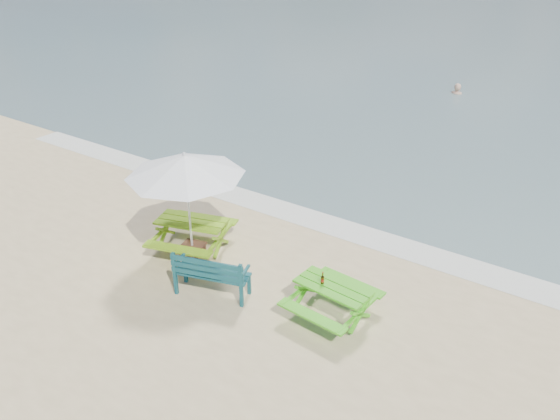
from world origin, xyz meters
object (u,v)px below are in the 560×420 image
Objects in this scene: swimmer at (455,103)px; patio_umbrella at (185,165)px; picnic_table_left at (193,235)px; park_bench at (213,282)px; beer_bottle at (322,280)px; side_table at (193,251)px; picnic_table_right at (332,301)px.

patio_umbrella is at bearing -92.18° from swimmer.
picnic_table_left reaches higher than swimmer.
patio_umbrella is (-1.25, 0.77, 1.99)m from park_bench.
park_bench reaches higher than picnic_table_left.
beer_bottle is 16.94m from swimmer.
patio_umbrella is at bearing -49.86° from picnic_table_left.
side_table is at bearing 148.30° from park_bench.
side_table is 3.45m from beer_bottle.
swimmer is (-2.98, 16.63, -0.77)m from picnic_table_right.
picnic_table_left reaches higher than side_table.
swimmer is (-2.77, 16.67, -1.21)m from beer_bottle.
swimmer is (0.63, 16.60, -2.72)m from patio_umbrella.
park_bench is 17.40m from swimmer.
side_table is at bearing 179.58° from picnic_table_right.
picnic_table_left is 1.84m from park_bench.
picnic_table_left is at bearing 130.14° from patio_umbrella.
beer_bottle is (2.15, 0.71, 0.48)m from park_bench.
patio_umbrella reaches higher than side_table.
beer_bottle is (-0.21, -0.04, 0.44)m from picnic_table_right.
park_bench is at bearing -31.70° from side_table.
picnic_table_right is (3.85, -0.31, -0.03)m from picnic_table_left.
beer_bottle is at bearing -1.14° from side_table.
picnic_table_right is 16.91m from swimmer.
park_bench is 2.47m from patio_umbrella.
park_bench is 1.48m from side_table.
patio_umbrella is at bearing 179.58° from picnic_table_right.
swimmer is (0.87, 16.32, -0.80)m from picnic_table_left.
park_bench reaches higher than beer_bottle.
park_bench reaches higher than picnic_table_right.
picnic_table_left is at bearing -93.07° from swimmer.
picnic_table_left is 1.25× the size of picnic_table_right.
picnic_table_left is at bearing 130.14° from side_table.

